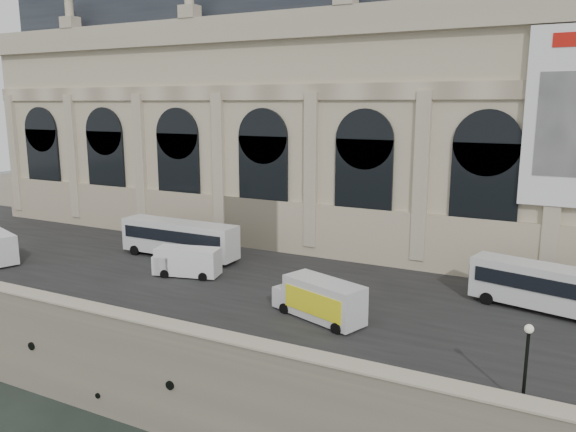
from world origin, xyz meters
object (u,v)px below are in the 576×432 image
object	(u,v)px
bus_left	(179,238)
lamp_right	(526,367)
bus_right	(555,289)
van_c	(184,262)
box_truck	(319,299)

from	to	relation	value
bus_left	lamp_right	distance (m)	33.30
bus_right	lamp_right	size ratio (longest dim) A/B	2.74
bus_right	van_c	xyz separation A→B (m)	(-27.47, -4.43, -0.61)
van_c	box_truck	xyz separation A→B (m)	(13.74, -3.55, 0.15)
bus_right	van_c	world-z (taller)	bus_right
box_truck	bus_left	bearing A→B (deg)	156.12
bus_left	lamp_right	xyz separation A→B (m)	(30.46, -13.45, 0.13)
bus_left	van_c	size ratio (longest dim) A/B	2.04
box_truck	lamp_right	bearing A→B (deg)	-23.74
van_c	bus_left	bearing A→B (deg)	131.78
lamp_right	box_truck	bearing A→B (deg)	156.26
bus_left	bus_right	distance (m)	31.22
bus_right	lamp_right	bearing A→B (deg)	-93.18
box_truck	lamp_right	world-z (taller)	lamp_right
box_truck	lamp_right	distance (m)	14.19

